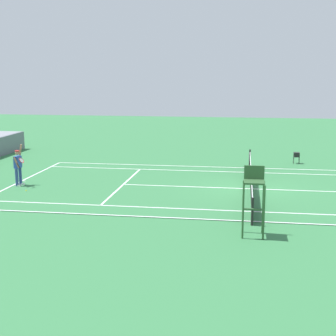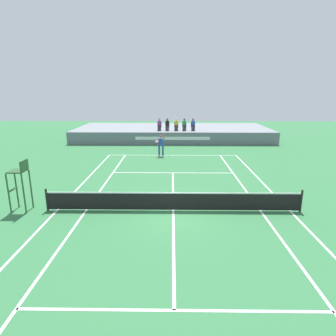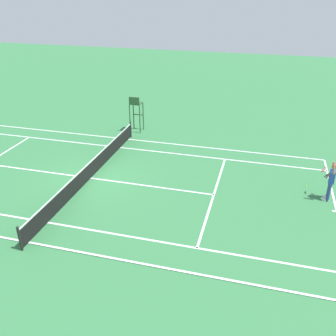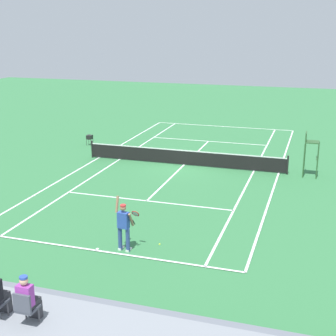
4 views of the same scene
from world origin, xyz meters
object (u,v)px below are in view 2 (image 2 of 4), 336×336
spectator_seated_4 (193,125)px  tennis_player (161,145)px  spectator_seated_3 (184,125)px  tennis_ball (148,158)px  spectator_seated_2 (176,125)px  spectator_seated_0 (159,125)px  umpire_chair (20,179)px  spectator_seated_1 (167,125)px

spectator_seated_4 → tennis_player: (-3.18, -6.63, -0.91)m
spectator_seated_3 → tennis_player: bearing=-108.8°
tennis_ball → spectator_seated_3: bearing=66.1°
spectator_seated_2 → tennis_ball: spectator_seated_2 is taller
spectator_seated_0 → tennis_ball: (-0.67, -7.48, -1.87)m
spectator_seated_0 → spectator_seated_2: bearing=0.0°
spectator_seated_3 → umpire_chair: (-8.33, -18.19, -0.35)m
spectator_seated_0 → spectator_seated_1: (0.84, 0.00, 0.00)m
umpire_chair → spectator_seated_3: bearing=65.4°
tennis_player → umpire_chair: bearing=-117.7°
tennis_player → spectator_seated_2: bearing=78.1°
spectator_seated_3 → umpire_chair: 20.01m
spectator_seated_3 → spectator_seated_2: bearing=180.0°
spectator_seated_1 → spectator_seated_3: (1.81, 0.00, 0.00)m
spectator_seated_1 → spectator_seated_4: bearing=0.0°
spectator_seated_3 → tennis_ball: spectator_seated_3 is taller
spectator_seated_1 → spectator_seated_4: (2.73, 0.00, 0.00)m
spectator_seated_4 → tennis_ball: (-4.25, -7.48, -1.87)m
spectator_seated_3 → tennis_player: size_ratio=0.61×
spectator_seated_2 → umpire_chair: size_ratio=0.52×
tennis_player → umpire_chair: umpire_chair is taller
spectator_seated_2 → spectator_seated_4: bearing=0.0°
spectator_seated_4 → tennis_ball: bearing=-119.6°
spectator_seated_1 → spectator_seated_3: 1.81m
spectator_seated_3 → spectator_seated_4: 0.93m
tennis_player → umpire_chair: (-6.07, -11.56, 0.56)m
spectator_seated_2 → spectator_seated_4: same height
spectator_seated_4 → umpire_chair: spectator_seated_4 is taller
spectator_seated_0 → spectator_seated_3: bearing=0.0°
spectator_seated_2 → umpire_chair: bearing=-112.3°
spectator_seated_0 → tennis_ball: 7.74m
spectator_seated_0 → spectator_seated_2: size_ratio=1.00×
spectator_seated_0 → tennis_ball: size_ratio=18.60×
spectator_seated_4 → spectator_seated_1: bearing=180.0°
spectator_seated_0 → umpire_chair: (-5.68, -18.19, -0.35)m
spectator_seated_1 → tennis_player: (-0.44, -6.63, -0.91)m
spectator_seated_1 → umpire_chair: size_ratio=0.52×
spectator_seated_1 → tennis_ball: size_ratio=18.60×
spectator_seated_1 → umpire_chair: (-6.52, -18.19, -0.35)m
tennis_player → spectator_seated_4: bearing=64.4°
spectator_seated_1 → spectator_seated_4: size_ratio=1.00×
tennis_ball → spectator_seated_0: bearing=84.9°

